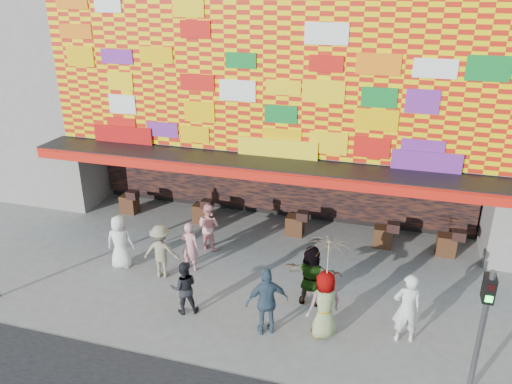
# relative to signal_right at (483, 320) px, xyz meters

# --- Properties ---
(ground) EXTENTS (90.00, 90.00, 0.00)m
(ground) POSITION_rel_signal_right_xyz_m (-6.20, 1.50, -1.86)
(ground) COLOR slate
(ground) RESTS_ON ground
(shop_building) EXTENTS (15.20, 9.40, 10.00)m
(shop_building) POSITION_rel_signal_right_xyz_m (-6.20, 9.68, 3.37)
(shop_building) COLOR gray
(shop_building) RESTS_ON ground
(neighbor_left) EXTENTS (11.00, 8.00, 12.00)m
(neighbor_left) POSITION_rel_signal_right_xyz_m (-19.20, 9.50, 4.14)
(neighbor_left) COLOR gray
(neighbor_left) RESTS_ON ground
(signal_right) EXTENTS (0.22, 0.20, 3.00)m
(signal_right) POSITION_rel_signal_right_xyz_m (0.00, 0.00, 0.00)
(signal_right) COLOR #59595B
(signal_right) RESTS_ON ground
(ped_a) EXTENTS (0.94, 0.72, 1.71)m
(ped_a) POSITION_rel_signal_right_xyz_m (-9.89, 2.47, -1.01)
(ped_a) COLOR white
(ped_a) RESTS_ON ground
(ped_b) EXTENTS (0.59, 0.40, 1.59)m
(ped_b) POSITION_rel_signal_right_xyz_m (-7.77, 2.91, -1.07)
(ped_b) COLOR #D48991
(ped_b) RESTS_ON ground
(ped_c) EXTENTS (0.90, 0.82, 1.50)m
(ped_c) POSITION_rel_signal_right_xyz_m (-7.05, 0.88, -1.11)
(ped_c) COLOR black
(ped_c) RESTS_ON ground
(ped_d) EXTENTS (1.17, 0.79, 1.68)m
(ped_d) POSITION_rel_signal_right_xyz_m (-8.43, 2.32, -1.02)
(ped_d) COLOR gray
(ped_d) RESTS_ON ground
(ped_e) EXTENTS (1.16, 0.91, 1.83)m
(ped_e) POSITION_rel_signal_right_xyz_m (-4.72, 0.66, -0.94)
(ped_e) COLOR #3A5166
(ped_e) RESTS_ON ground
(ped_f) EXTENTS (1.64, 0.57, 1.75)m
(ped_f) POSITION_rel_signal_right_xyz_m (-3.91, 2.21, -0.99)
(ped_f) COLOR gray
(ped_f) RESTS_ON ground
(ped_g) EXTENTS (1.04, 0.98, 1.79)m
(ped_g) POSITION_rel_signal_right_xyz_m (-3.34, 0.96, -0.96)
(ped_g) COLOR gray
(ped_g) RESTS_ON ground
(ped_h) EXTENTS (0.76, 0.59, 1.86)m
(ped_h) POSITION_rel_signal_right_xyz_m (-1.41, 1.33, -0.93)
(ped_h) COLOR silver
(ped_h) RESTS_ON ground
(ped_i) EXTENTS (0.91, 0.79, 1.61)m
(ped_i) POSITION_rel_signal_right_xyz_m (-7.72, 4.33, -1.06)
(ped_i) COLOR #F4A39E
(ped_i) RESTS_ON ground
(parasol) EXTENTS (1.33, 1.34, 1.94)m
(parasol) POSITION_rel_signal_right_xyz_m (-3.34, 0.96, 0.33)
(parasol) COLOR beige
(parasol) RESTS_ON ground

